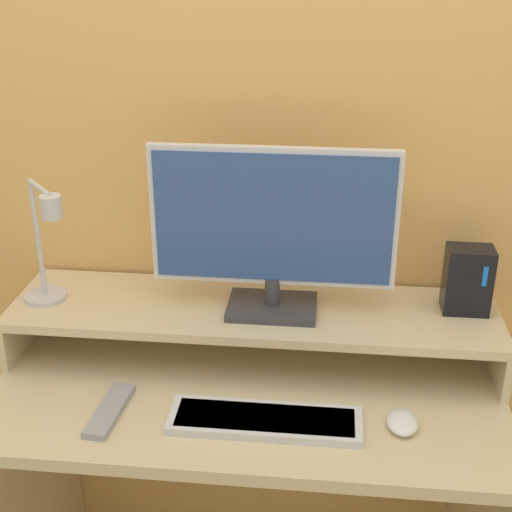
{
  "coord_description": "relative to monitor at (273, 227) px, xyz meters",
  "views": [
    {
      "loc": [
        0.17,
        -1.06,
        1.7
      ],
      "look_at": [
        0.02,
        0.32,
        1.07
      ],
      "focal_mm": 50.0,
      "sensor_mm": 36.0,
      "label": 1
    }
  ],
  "objects": [
    {
      "name": "keyboard",
      "position": [
        0.01,
        -0.26,
        -0.33
      ],
      "size": [
        0.41,
        0.12,
        0.02
      ],
      "color": "silver",
      "rests_on": "desk"
    },
    {
      "name": "desk_lamp",
      "position": [
        -0.52,
        -0.04,
        -0.06
      ],
      "size": [
        0.16,
        0.17,
        0.31
      ],
      "color": "silver",
      "rests_on": "monitor_shelf"
    },
    {
      "name": "remote_control",
      "position": [
        -0.33,
        -0.26,
        -0.34
      ],
      "size": [
        0.07,
        0.19,
        0.02
      ],
      "color": "#99999E",
      "rests_on": "desk"
    },
    {
      "name": "desk",
      "position": [
        -0.05,
        -0.13,
        -0.57
      ],
      "size": [
        1.17,
        0.58,
        0.76
      ],
      "color": "beige",
      "rests_on": "ground_plane"
    },
    {
      "name": "monitor_shelf",
      "position": [
        -0.05,
        0.01,
        -0.23
      ],
      "size": [
        1.17,
        0.3,
        0.13
      ],
      "color": "beige",
      "rests_on": "desk"
    },
    {
      "name": "wall_back",
      "position": [
        -0.05,
        0.2,
        0.15
      ],
      "size": [
        6.0,
        0.05,
        2.5
      ],
      "color": "#E5AD60",
      "rests_on": "ground_plane"
    },
    {
      "name": "mouse",
      "position": [
        0.3,
        -0.24,
        -0.33
      ],
      "size": [
        0.07,
        0.09,
        0.03
      ],
      "color": "white",
      "rests_on": "desk"
    },
    {
      "name": "monitor",
      "position": [
        0.0,
        0.0,
        0.0
      ],
      "size": [
        0.56,
        0.15,
        0.4
      ],
      "color": "#38383D",
      "rests_on": "monitor_shelf"
    },
    {
      "name": "router_dock",
      "position": [
        0.45,
        0.05,
        -0.13
      ],
      "size": [
        0.11,
        0.07,
        0.16
      ],
      "color": "black",
      "rests_on": "monitor_shelf"
    }
  ]
}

